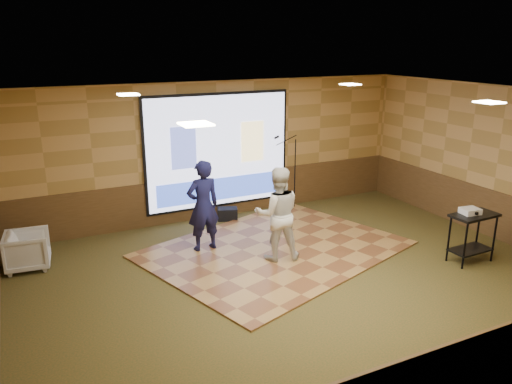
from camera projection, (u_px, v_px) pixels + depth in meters
name	position (u px, v px, depth m)	size (l,w,h in m)	color
ground	(297.00, 278.00, 8.33)	(9.00, 9.00, 0.00)	#2B391A
room_shell	(300.00, 156.00, 7.72)	(9.04, 7.04, 3.02)	tan
wainscot_back	(219.00, 195.00, 11.19)	(9.00, 0.04, 0.95)	#483118
wainscot_front	(467.00, 375.00, 5.20)	(9.00, 0.04, 0.95)	#483118
wainscot_right	(489.00, 213.00, 10.07)	(0.04, 7.00, 0.95)	#483118
projector_screen	(219.00, 152.00, 10.86)	(3.32, 0.06, 2.52)	black
downlight_nw	(128.00, 95.00, 8.09)	(0.32, 0.32, 0.02)	#FAE8BC
downlight_ne	(350.00, 84.00, 9.93)	(0.32, 0.32, 0.02)	#FAE8BC
downlight_sw	(196.00, 124.00, 5.25)	(0.32, 0.32, 0.02)	#FAE8BC
downlight_se	(489.00, 102.00, 7.09)	(0.32, 0.32, 0.02)	#FAE8BC
dance_floor	(275.00, 249.00, 9.46)	(4.51, 3.44, 0.03)	#A2743B
player_left	(203.00, 206.00, 9.19)	(0.63, 0.41, 1.72)	#161745
player_right	(277.00, 214.00, 8.80)	(0.82, 0.64, 1.70)	silver
av_table	(473.00, 229.00, 8.82)	(0.85, 0.45, 0.90)	black
projector	(470.00, 211.00, 8.73)	(0.31, 0.26, 0.10)	silver
mic_stand	(292.00, 188.00, 11.68)	(0.70, 0.29, 1.78)	black
banquet_chair	(28.00, 250.00, 8.63)	(0.70, 0.73, 0.66)	gray
duffel_bag	(227.00, 214.00, 11.02)	(0.43, 0.29, 0.27)	black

